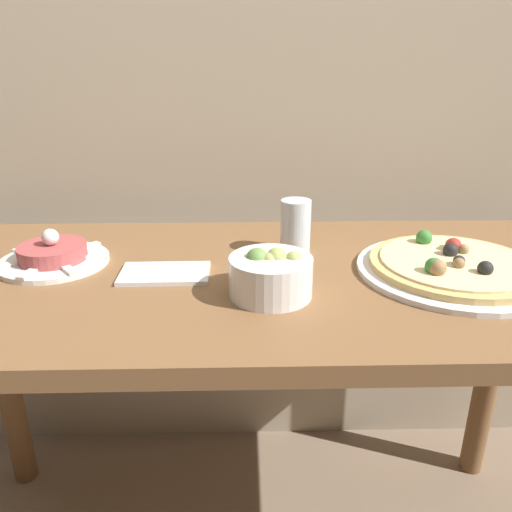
{
  "coord_description": "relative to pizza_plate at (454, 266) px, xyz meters",
  "views": [
    {
      "loc": [
        -0.01,
        -0.54,
        1.09
      ],
      "look_at": [
        0.01,
        0.29,
        0.76
      ],
      "focal_mm": 35.0,
      "sensor_mm": 36.0,
      "label": 1
    }
  ],
  "objects": [
    {
      "name": "dining_table",
      "position": [
        -0.37,
        0.01,
        -0.12
      ],
      "size": [
        1.38,
        0.62,
        0.72
      ],
      "color": "brown",
      "rests_on": "ground_plane"
    },
    {
      "name": "small_bowl",
      "position": [
        -0.34,
        -0.08,
        0.02
      ],
      "size": [
        0.14,
        0.14,
        0.08
      ],
      "color": "white",
      "rests_on": "dining_table"
    },
    {
      "name": "tartare_plate",
      "position": [
        -0.75,
        0.07,
        0.0
      ],
      "size": [
        0.21,
        0.21,
        0.07
      ],
      "color": "white",
      "rests_on": "dining_table"
    },
    {
      "name": "drinking_glass",
      "position": [
        -0.28,
        0.12,
        0.04
      ],
      "size": [
        0.06,
        0.06,
        0.11
      ],
      "color": "silver",
      "rests_on": "dining_table"
    },
    {
      "name": "pizza_plate",
      "position": [
        0.0,
        0.0,
        0.0
      ],
      "size": [
        0.35,
        0.35,
        0.05
      ],
      "color": "white",
      "rests_on": "dining_table"
    },
    {
      "name": "napkin",
      "position": [
        -0.53,
        0.0,
        -0.01
      ],
      "size": [
        0.16,
        0.1,
        0.01
      ],
      "color": "white",
      "rests_on": "dining_table"
    }
  ]
}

